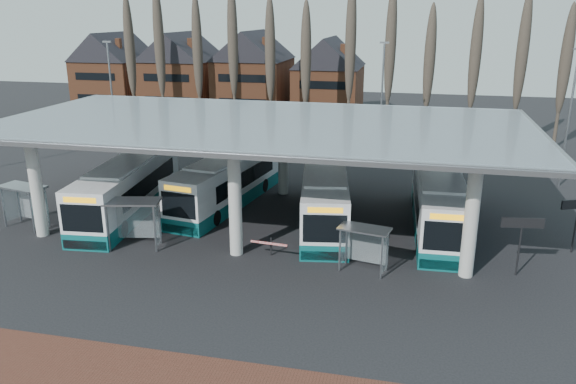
% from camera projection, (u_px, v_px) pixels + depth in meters
% --- Properties ---
extents(ground, '(140.00, 140.00, 0.00)m').
position_uv_depth(ground, '(221.00, 273.00, 28.31)').
color(ground, black).
rests_on(ground, ground).
extents(station_canopy, '(32.00, 16.00, 6.34)m').
position_uv_depth(station_canopy, '(262.00, 131.00, 34.01)').
color(station_canopy, beige).
rests_on(station_canopy, ground).
extents(poplar_row, '(45.10, 1.10, 14.50)m').
position_uv_depth(poplar_row, '(328.00, 52.00, 56.27)').
color(poplar_row, '#473D33').
rests_on(poplar_row, ground).
extents(townhouse_row, '(36.80, 10.30, 12.25)m').
position_uv_depth(townhouse_row, '(218.00, 68.00, 70.69)').
color(townhouse_row, brown).
rests_on(townhouse_row, ground).
extents(lamp_post_a, '(0.80, 0.16, 10.17)m').
position_uv_depth(lamp_post_a, '(112.00, 96.00, 50.93)').
color(lamp_post_a, slate).
rests_on(lamp_post_a, ground).
extents(lamp_post_b, '(0.80, 0.16, 10.17)m').
position_uv_depth(lamp_post_b, '(382.00, 98.00, 49.55)').
color(lamp_post_b, slate).
rests_on(lamp_post_b, ground).
extents(lamp_post_c, '(0.80, 0.16, 10.17)m').
position_uv_depth(lamp_post_c, '(569.00, 116.00, 41.00)').
color(lamp_post_c, slate).
rests_on(lamp_post_c, ground).
extents(bus_0, '(3.90, 12.77, 3.49)m').
position_uv_depth(bus_0, '(129.00, 189.00, 36.41)').
color(bus_0, white).
rests_on(bus_0, ground).
extents(bus_1, '(4.39, 12.39, 3.37)m').
position_uv_depth(bus_1, '(227.00, 182.00, 38.11)').
color(bus_1, white).
rests_on(bus_1, ground).
extents(bus_2, '(4.58, 12.53, 3.41)m').
position_uv_depth(bus_2, '(325.00, 197.00, 34.98)').
color(bus_2, white).
rests_on(bus_2, ground).
extents(bus_3, '(3.18, 12.57, 3.46)m').
position_uv_depth(bus_3, '(438.00, 202.00, 33.87)').
color(bus_3, white).
rests_on(bus_3, ground).
extents(shelter_0, '(3.06, 1.97, 2.63)m').
position_uv_depth(shelter_0, '(26.00, 197.00, 34.01)').
color(shelter_0, gray).
rests_on(shelter_0, ground).
extents(shelter_1, '(3.23, 2.12, 2.76)m').
position_uv_depth(shelter_1, '(134.00, 213.00, 30.99)').
color(shelter_1, gray).
rests_on(shelter_1, ground).
extents(shelter_2, '(2.73, 1.76, 2.34)m').
position_uv_depth(shelter_2, '(365.00, 239.00, 28.18)').
color(shelter_2, gray).
rests_on(shelter_2, ground).
extents(info_sign_0, '(2.05, 0.39, 3.05)m').
position_uv_depth(info_sign_0, '(522.00, 227.00, 27.36)').
color(info_sign_0, black).
rests_on(info_sign_0, ground).
extents(barrier, '(2.04, 0.64, 1.02)m').
position_uv_depth(barrier, '(269.00, 244.00, 29.88)').
color(barrier, black).
rests_on(barrier, ground).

